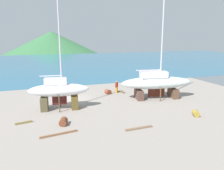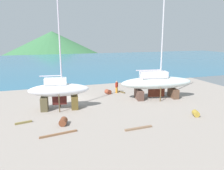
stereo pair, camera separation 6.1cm
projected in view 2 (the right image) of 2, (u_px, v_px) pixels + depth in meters
ground_plane at (75, 111)px, 22.36m from camera, size 46.88×46.88×0.00m
sea_water at (49, 63)px, 62.51m from camera, size 162.76×63.54×0.01m
headland_hill at (53, 48)px, 137.70m from camera, size 87.60×87.60×21.12m
sailboat_mid_port at (156, 83)px, 26.68m from camera, size 9.12×3.85×13.16m
sailboat_small_center at (59, 91)px, 22.57m from camera, size 6.31×2.46×11.03m
worker at (117, 87)px, 29.50m from camera, size 0.47×0.49×1.64m
barrel_rust_far at (63, 122)px, 18.85m from camera, size 0.86×0.99×0.63m
barrel_by_slipway at (196, 113)px, 20.96m from camera, size 0.79×0.91×0.55m
barrel_rust_near at (108, 92)px, 29.05m from camera, size 0.84×0.95×0.59m
timber_plank_far at (139, 128)px, 18.11m from camera, size 2.46×0.32×0.13m
timber_short_cross at (122, 92)px, 29.82m from camera, size 0.60×1.26×0.15m
timber_long_fore at (59, 134)px, 17.01m from camera, size 2.93×0.57×0.14m
timber_short_skew at (24, 123)px, 19.25m from camera, size 1.43×0.46×0.16m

